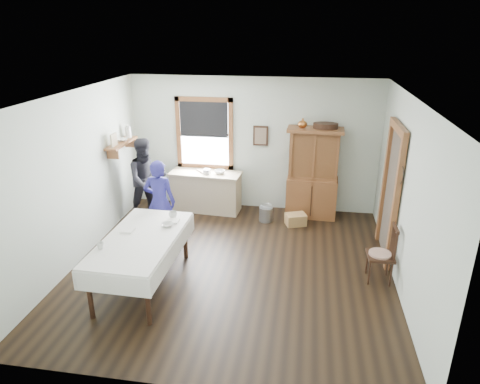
% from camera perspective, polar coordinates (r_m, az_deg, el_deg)
% --- Properties ---
extents(room, '(5.01, 5.01, 2.70)m').
position_cam_1_polar(room, '(6.37, -1.15, 0.51)').
color(room, black).
rests_on(room, ground).
extents(window, '(1.18, 0.07, 1.48)m').
position_cam_1_polar(window, '(8.80, -4.77, 8.28)').
color(window, white).
rests_on(window, room).
extents(doorway, '(0.09, 1.14, 2.22)m').
position_cam_1_polar(doorway, '(7.27, 19.54, 0.37)').
color(doorway, '#4A3F34').
rests_on(doorway, room).
extents(wall_shelf, '(0.24, 1.00, 0.44)m').
position_cam_1_polar(wall_shelf, '(8.41, -15.44, 6.54)').
color(wall_shelf, brown).
rests_on(wall_shelf, room).
extents(framed_picture, '(0.30, 0.04, 0.40)m').
position_cam_1_polar(framed_picture, '(8.62, 2.76, 7.49)').
color(framed_picture, '#331B11').
rests_on(framed_picture, room).
extents(rug_beater, '(0.01, 0.27, 0.27)m').
position_cam_1_polar(rug_beater, '(6.59, 20.84, 3.19)').
color(rug_beater, black).
rests_on(rug_beater, room).
extents(work_counter, '(1.47, 0.65, 0.82)m').
position_cam_1_polar(work_counter, '(8.85, -4.55, 0.08)').
color(work_counter, tan).
rests_on(work_counter, room).
extents(china_hutch, '(1.08, 0.54, 1.80)m').
position_cam_1_polar(china_hutch, '(8.50, 9.67, 2.44)').
color(china_hutch, brown).
rests_on(china_hutch, room).
extents(dining_table, '(1.07, 1.99, 0.79)m').
position_cam_1_polar(dining_table, '(6.50, -12.84, -8.99)').
color(dining_table, white).
rests_on(dining_table, room).
extents(spindle_chair, '(0.44, 0.44, 0.91)m').
position_cam_1_polar(spindle_chair, '(6.75, 18.25, -7.76)').
color(spindle_chair, '#331B11').
rests_on(spindle_chair, room).
extents(pail, '(0.32, 0.32, 0.29)m').
position_cam_1_polar(pail, '(8.45, 3.47, -2.93)').
color(pail, '#989BA0').
rests_on(pail, room).
extents(wicker_basket, '(0.45, 0.38, 0.22)m').
position_cam_1_polar(wicker_basket, '(8.35, 7.44, -3.65)').
color(wicker_basket, '#A67F4B').
rests_on(wicker_basket, room).
extents(woman_blue, '(0.52, 0.35, 1.40)m').
position_cam_1_polar(woman_blue, '(7.55, -10.62, -1.71)').
color(woman_blue, navy).
rests_on(woman_blue, room).
extents(figure_dark, '(0.93, 0.91, 1.51)m').
position_cam_1_polar(figure_dark, '(8.52, -12.26, 1.27)').
color(figure_dark, black).
rests_on(figure_dark, room).
extents(table_cup_a, '(0.17, 0.17, 0.10)m').
position_cam_1_polar(table_cup_a, '(6.81, -8.94, -3.00)').
color(table_cup_a, silver).
rests_on(table_cup_a, dining_table).
extents(table_cup_b, '(0.10, 0.10, 0.09)m').
position_cam_1_polar(table_cup_b, '(6.13, -18.15, -6.80)').
color(table_cup_b, silver).
rests_on(table_cup_b, dining_table).
extents(table_bowl, '(0.26, 0.26, 0.05)m').
position_cam_1_polar(table_bowl, '(6.55, -9.64, -4.31)').
color(table_bowl, silver).
rests_on(table_bowl, dining_table).
extents(counter_book, '(0.28, 0.28, 0.02)m').
position_cam_1_polar(counter_book, '(8.73, -5.43, 2.70)').
color(counter_book, '#796351').
rests_on(counter_book, work_counter).
extents(counter_bowl, '(0.24, 0.24, 0.07)m').
position_cam_1_polar(counter_bowl, '(8.62, -2.72, 2.69)').
color(counter_bowl, silver).
rests_on(counter_bowl, work_counter).
extents(shelf_bowl, '(0.22, 0.22, 0.05)m').
position_cam_1_polar(shelf_bowl, '(8.41, -15.42, 6.72)').
color(shelf_bowl, silver).
rests_on(shelf_bowl, wall_shelf).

